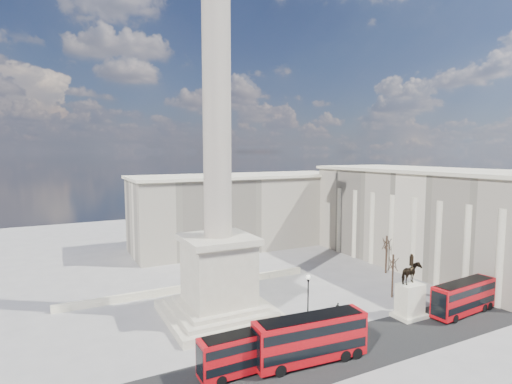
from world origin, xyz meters
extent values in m
plane|color=gray|center=(0.00, 0.00, 0.00)|extent=(180.00, 180.00, 0.00)
cube|color=black|center=(5.00, -10.00, 0.00)|extent=(120.00, 9.00, 0.01)
cube|color=beige|center=(0.00, 5.00, 0.50)|extent=(14.00, 14.00, 1.00)
cube|color=beige|center=(0.00, 5.00, 1.25)|extent=(12.00, 12.00, 0.50)
cube|color=beige|center=(0.00, 5.00, 1.75)|extent=(10.00, 10.00, 0.50)
cube|color=beige|center=(0.00, 5.00, 6.00)|extent=(8.00, 8.00, 8.00)
cube|color=beige|center=(0.00, 5.00, 10.40)|extent=(9.00, 9.00, 0.80)
cylinder|color=#ADA18F|center=(0.00, 5.00, 27.80)|extent=(3.60, 3.60, 34.00)
cube|color=beige|center=(0.00, 16.00, 0.55)|extent=(40.00, 0.60, 1.10)
cube|color=beige|center=(45.00, 10.00, 9.00)|extent=(18.00, 45.00, 18.00)
cube|color=beige|center=(45.00, 10.00, 18.30)|extent=(19.00, 46.00, 0.60)
cube|color=beige|center=(20.00, 40.00, 8.00)|extent=(50.00, 16.00, 16.00)
cube|color=beige|center=(20.00, 40.00, 16.30)|extent=(51.00, 17.00, 0.60)
cube|color=#B4090F|center=(-2.37, -9.02, 2.21)|extent=(10.22, 2.35, 3.76)
cube|color=black|center=(-2.37, -9.02, 1.53)|extent=(9.81, 2.41, 0.84)
cube|color=black|center=(-2.37, -9.02, 3.20)|extent=(9.81, 2.41, 0.84)
cube|color=black|center=(-2.37, -9.02, 4.11)|extent=(9.20, 2.12, 0.06)
cylinder|color=black|center=(-5.75, -9.03, 0.51)|extent=(1.03, 2.44, 1.02)
cylinder|color=black|center=(0.49, -9.01, 0.51)|extent=(1.03, 2.44, 1.02)
cylinder|color=black|center=(1.71, -9.00, 0.51)|extent=(1.03, 2.44, 1.02)
cube|color=#B4090F|center=(4.08, -10.32, 2.64)|extent=(12.42, 3.80, 4.50)
cube|color=black|center=(4.08, -10.32, 1.83)|extent=(11.94, 3.81, 1.00)
cube|color=black|center=(4.08, -10.32, 3.84)|extent=(11.94, 3.81, 1.00)
cube|color=black|center=(4.08, -10.32, 4.93)|extent=(11.18, 3.42, 0.07)
cylinder|color=black|center=(0.06, -9.98, 0.61)|extent=(1.46, 2.99, 1.22)
cylinder|color=black|center=(7.49, -10.61, 0.61)|extent=(1.46, 2.99, 1.22)
cylinder|color=black|center=(8.96, -10.73, 0.61)|extent=(1.46, 2.99, 1.22)
cube|color=#B4090F|center=(29.60, -9.36, 2.38)|extent=(11.17, 3.37, 4.05)
cube|color=black|center=(29.60, -9.36, 1.65)|extent=(10.74, 3.40, 0.90)
cube|color=black|center=(29.60, -9.36, 3.45)|extent=(10.74, 3.40, 0.90)
cube|color=black|center=(29.60, -9.36, 4.43)|extent=(10.06, 3.03, 0.06)
cylinder|color=black|center=(25.98, -9.65, 0.55)|extent=(1.31, 2.70, 1.10)
cylinder|color=black|center=(32.67, -9.12, 0.55)|extent=(1.31, 2.70, 1.10)
cylinder|color=black|center=(33.99, -9.01, 0.55)|extent=(1.31, 2.70, 1.10)
cylinder|color=black|center=(38.88, -9.77, 0.60)|extent=(1.23, 2.87, 1.21)
cylinder|color=black|center=(8.82, -2.94, 0.25)|extent=(0.44, 0.44, 0.50)
cylinder|color=black|center=(8.82, -2.94, 3.01)|extent=(0.16, 0.16, 6.02)
cylinder|color=black|center=(8.82, -2.94, 5.92)|extent=(0.30, 0.30, 0.30)
sphere|color=silver|center=(8.82, -2.94, 6.27)|extent=(0.56, 0.56, 0.56)
cube|color=beige|center=(22.29, -6.86, 0.26)|extent=(4.13, 3.10, 0.52)
cube|color=beige|center=(22.29, -6.86, 2.27)|extent=(3.30, 2.27, 4.54)
imported|color=black|center=(22.29, -6.86, 5.93)|extent=(3.57, 2.28, 2.79)
cylinder|color=black|center=(22.29, -6.86, 7.63)|extent=(0.52, 0.52, 1.24)
sphere|color=black|center=(22.29, -6.86, 8.38)|extent=(0.37, 0.37, 0.37)
cylinder|color=#332319|center=(25.75, -0.46, 3.29)|extent=(0.26, 0.26, 6.58)
cylinder|color=#332319|center=(33.85, 8.91, 3.42)|extent=(0.32, 0.32, 6.84)
cylinder|color=#332319|center=(40.17, 6.41, 3.54)|extent=(0.30, 0.30, 7.08)
imported|color=black|center=(24.77, -4.04, 0.91)|extent=(0.78, 0.65, 1.82)
imported|color=black|center=(34.32, -5.90, 0.88)|extent=(0.87, 0.69, 1.76)
imported|color=black|center=(14.55, -1.74, 0.78)|extent=(0.73, 0.99, 1.56)
camera|label=1|loc=(-18.84, -42.92, 21.77)|focal=28.00mm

